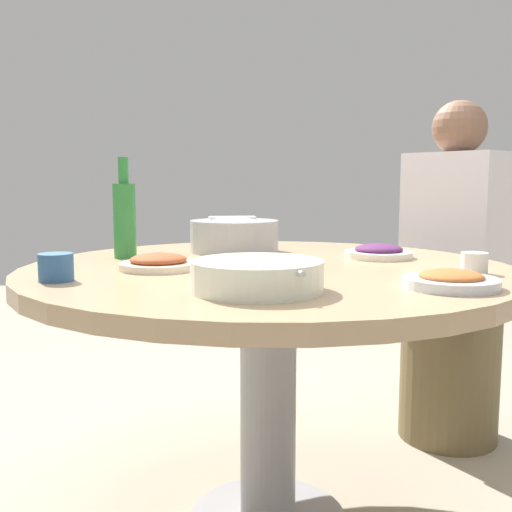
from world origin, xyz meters
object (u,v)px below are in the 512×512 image
green_bottle (125,218)px  diner_left (455,227)px  rice_bowl (234,235)px  dish_stirfry (159,263)px  tea_cup_far (56,267)px  dish_eggplant (379,252)px  round_dining_table (268,312)px  soup_bowl (257,276)px  dish_tofu_braise (451,280)px  tea_cup_near (474,263)px  stool_for_diner_left (449,376)px

green_bottle → diner_left: (-1.12, -0.33, -0.06)m
rice_bowl → green_bottle: 0.35m
dish_stirfry → tea_cup_far: 0.27m
dish_eggplant → round_dining_table: bearing=21.7°
soup_bowl → dish_tofu_braise: bearing=-179.7°
tea_cup_near → green_bottle: bearing=-23.0°
tea_cup_far → diner_left: diner_left is taller
stool_for_diner_left → diner_left: diner_left is taller
dish_eggplant → tea_cup_near: tea_cup_near is taller
tea_cup_far → stool_for_diner_left: size_ratio=0.16×
rice_bowl → soup_bowl: size_ratio=1.03×
soup_bowl → tea_cup_far: bearing=-19.8°
round_dining_table → tea_cup_far: 0.56m
round_dining_table → rice_bowl: (0.07, -0.32, 0.18)m
dish_tofu_braise → diner_left: size_ratio=0.26×
rice_bowl → dish_eggplant: (-0.41, 0.18, -0.04)m
tea_cup_far → round_dining_table: bearing=-157.3°
dish_tofu_braise → round_dining_table: bearing=-46.4°
round_dining_table → soup_bowl: bearing=80.4°
green_bottle → tea_cup_far: bearing=76.1°
soup_bowl → diner_left: size_ratio=0.35×
soup_bowl → dish_tofu_braise: 0.40m
dish_stirfry → dish_eggplant: bearing=-164.2°
tea_cup_far → diner_left: bearing=-149.1°
dish_tofu_braise → tea_cup_near: (-0.13, -0.18, 0.01)m
dish_eggplant → dish_tofu_braise: (-0.01, 0.49, -0.00)m
rice_bowl → soup_bowl: (-0.01, 0.68, -0.02)m
round_dining_table → stool_for_diner_left: bearing=-144.2°
diner_left → green_bottle: bearing=16.6°
dish_tofu_braise → stool_for_diner_left: 1.09m
tea_cup_near → dish_eggplant: bearing=-65.5°
dish_stirfry → diner_left: diner_left is taller
stool_for_diner_left → dish_tofu_braise: bearing=66.4°
dish_stirfry → rice_bowl: bearing=-120.2°
round_dining_table → dish_stirfry: (0.28, 0.04, 0.14)m
green_bottle → soup_bowl: bearing=121.1°
green_bottle → dish_eggplant: bearing=175.4°
tea_cup_near → round_dining_table: bearing=-20.6°
green_bottle → stool_for_diner_left: size_ratio=0.61×
dish_stirfry → tea_cup_near: 0.77m
diner_left → tea_cup_far: bearing=30.9°
dish_stirfry → tea_cup_near: tea_cup_near is taller
rice_bowl → dish_stirfry: bearing=59.8°
tea_cup_far → stool_for_diner_left: bearing=-149.1°
dish_stirfry → green_bottle: bearing=-64.2°
dish_eggplant → green_bottle: 0.74m
dish_stirfry → stool_for_diner_left: bearing=-150.7°
round_dining_table → diner_left: 0.91m
green_bottle → stool_for_diner_left: green_bottle is taller
soup_bowl → dish_stirfry: (0.22, -0.32, -0.01)m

